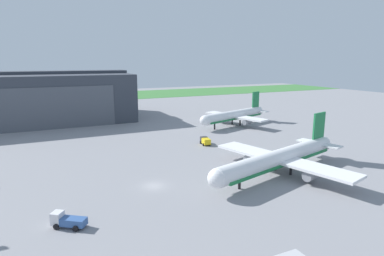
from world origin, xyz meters
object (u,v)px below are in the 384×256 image
object	(u,v)px
airliner_near_right	(280,158)
baggage_tug	(67,220)
maintenance_hangar	(28,98)
airliner_far_left	(234,116)
fuel_bowser	(205,141)

from	to	relation	value
airliner_near_right	baggage_tug	world-z (taller)	airliner_near_right
maintenance_hangar	airliner_far_left	bearing A→B (deg)	-31.03
airliner_far_left	fuel_bowser	distance (m)	31.16
fuel_bowser	airliner_near_right	bearing A→B (deg)	-84.17
airliner_far_left	baggage_tug	xyz separation A→B (m)	(-64.22, -54.78, -2.70)
maintenance_hangar	fuel_bowser	world-z (taller)	maintenance_hangar
airliner_far_left	fuel_bowser	xyz separation A→B (m)	(-23.16, -20.68, -2.66)
airliner_far_left	baggage_tug	world-z (taller)	airliner_far_left
maintenance_hangar	airliner_far_left	size ratio (longest dim) A/B	2.35
maintenance_hangar	fuel_bowser	distance (m)	79.88
maintenance_hangar	airliner_near_right	bearing A→B (deg)	-61.26
maintenance_hangar	airliner_far_left	xyz separation A→B (m)	(71.00, -42.72, -5.86)
maintenance_hangar	fuel_bowser	size ratio (longest dim) A/B	16.89
maintenance_hangar	airliner_near_right	xyz separation A→B (m)	(50.83, -92.69, -6.13)
maintenance_hangar	baggage_tug	distance (m)	98.11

